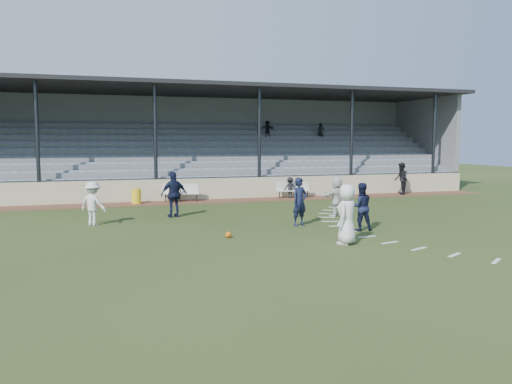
{
  "coord_description": "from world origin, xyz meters",
  "views": [
    {
      "loc": [
        -5.76,
        -16.34,
        3.31
      ],
      "look_at": [
        0.0,
        2.5,
        1.3
      ],
      "focal_mm": 35.0,
      "sensor_mm": 36.0,
      "label": 1
    }
  ],
  "objects_px": {
    "bench_left": "(181,191)",
    "bench_right": "(293,188)",
    "player_white_lead": "(347,214)",
    "official": "(401,179)",
    "trash_bin": "(136,196)",
    "football": "(228,235)",
    "player_navy_lead": "(300,202)"
  },
  "relations": [
    {
      "from": "bench_right",
      "to": "football",
      "type": "distance_m",
      "value": 12.47
    },
    {
      "from": "bench_left",
      "to": "player_white_lead",
      "type": "relative_size",
      "value": 1.05
    },
    {
      "from": "player_white_lead",
      "to": "football",
      "type": "bearing_deg",
      "value": -76.2
    },
    {
      "from": "bench_left",
      "to": "official",
      "type": "bearing_deg",
      "value": 12.36
    },
    {
      "from": "official",
      "to": "player_white_lead",
      "type": "bearing_deg",
      "value": -13.87
    },
    {
      "from": "trash_bin",
      "to": "player_white_lead",
      "type": "bearing_deg",
      "value": -65.17
    },
    {
      "from": "bench_right",
      "to": "player_navy_lead",
      "type": "distance_m",
      "value": 9.59
    },
    {
      "from": "bench_right",
      "to": "official",
      "type": "relative_size",
      "value": 1.02
    },
    {
      "from": "bench_right",
      "to": "official",
      "type": "xyz_separation_m",
      "value": [
        7.05,
        -0.28,
        0.42
      ]
    },
    {
      "from": "trash_bin",
      "to": "player_navy_lead",
      "type": "relative_size",
      "value": 0.42
    },
    {
      "from": "football",
      "to": "player_navy_lead",
      "type": "xyz_separation_m",
      "value": [
        3.28,
        1.6,
        0.84
      ]
    },
    {
      "from": "bench_right",
      "to": "football",
      "type": "xyz_separation_m",
      "value": [
        -6.5,
        -10.63,
        -0.48
      ]
    },
    {
      "from": "player_navy_lead",
      "to": "official",
      "type": "bearing_deg",
      "value": 19.06
    },
    {
      "from": "player_navy_lead",
      "to": "football",
      "type": "bearing_deg",
      "value": -175.24
    },
    {
      "from": "bench_right",
      "to": "football",
      "type": "relative_size",
      "value": 9.39
    },
    {
      "from": "official",
      "to": "bench_right",
      "type": "bearing_deg",
      "value": -66.97
    },
    {
      "from": "bench_left",
      "to": "bench_right",
      "type": "bearing_deg",
      "value": 12.41
    },
    {
      "from": "football",
      "to": "player_navy_lead",
      "type": "distance_m",
      "value": 3.74
    },
    {
      "from": "player_white_lead",
      "to": "official",
      "type": "height_order",
      "value": "official"
    },
    {
      "from": "football",
      "to": "player_white_lead",
      "type": "relative_size",
      "value": 0.11
    },
    {
      "from": "player_white_lead",
      "to": "player_navy_lead",
      "type": "distance_m",
      "value": 3.73
    },
    {
      "from": "trash_bin",
      "to": "player_white_lead",
      "type": "distance_m",
      "value": 13.9
    },
    {
      "from": "trash_bin",
      "to": "bench_left",
      "type": "bearing_deg",
      "value": 9.17
    },
    {
      "from": "bench_left",
      "to": "official",
      "type": "xyz_separation_m",
      "value": [
        13.57,
        -0.52,
        0.42
      ]
    },
    {
      "from": "trash_bin",
      "to": "player_white_lead",
      "type": "height_order",
      "value": "player_white_lead"
    },
    {
      "from": "bench_left",
      "to": "football",
      "type": "height_order",
      "value": "bench_left"
    },
    {
      "from": "bench_left",
      "to": "bench_right",
      "type": "relative_size",
      "value": 1.01
    },
    {
      "from": "player_navy_lead",
      "to": "official",
      "type": "distance_m",
      "value": 13.5
    },
    {
      "from": "official",
      "to": "bench_left",
      "type": "bearing_deg",
      "value": -66.92
    },
    {
      "from": "bench_right",
      "to": "player_navy_lead",
      "type": "relative_size",
      "value": 1.06
    },
    {
      "from": "player_white_lead",
      "to": "bench_left",
      "type": "bearing_deg",
      "value": -119.56
    },
    {
      "from": "player_white_lead",
      "to": "official",
      "type": "distance_m",
      "value": 16.08
    }
  ]
}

